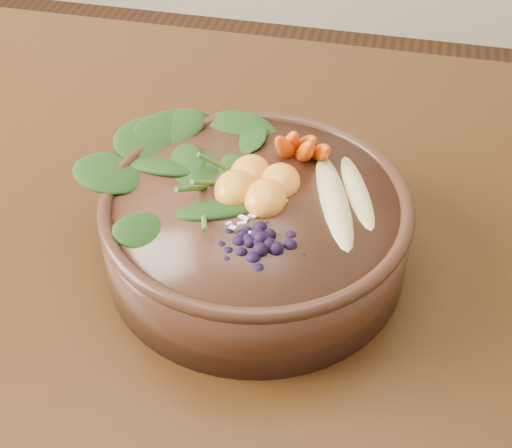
# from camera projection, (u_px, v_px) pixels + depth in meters

# --- Properties ---
(dining_table) EXTENTS (1.60, 0.90, 0.75)m
(dining_table) POSITION_uv_depth(u_px,v_px,m) (198.00, 272.00, 0.88)
(dining_table) COLOR #331C0C
(dining_table) RESTS_ON ground
(stoneware_bowl) EXTENTS (0.38, 0.38, 0.08)m
(stoneware_bowl) POSITION_uv_depth(u_px,v_px,m) (256.00, 231.00, 0.74)
(stoneware_bowl) COLOR #48291B
(stoneware_bowl) RESTS_ON dining_table
(kale_heap) EXTENTS (0.25, 0.23, 0.05)m
(kale_heap) POSITION_uv_depth(u_px,v_px,m) (208.00, 143.00, 0.74)
(kale_heap) COLOR #224815
(kale_heap) RESTS_ON stoneware_bowl
(carrot_cluster) EXTENTS (0.08, 0.08, 0.09)m
(carrot_cluster) POSITION_uv_depth(u_px,v_px,m) (308.00, 116.00, 0.75)
(carrot_cluster) COLOR #FF5A0F
(carrot_cluster) RESTS_ON stoneware_bowl
(banana_halves) EXTENTS (0.10, 0.18, 0.03)m
(banana_halves) POSITION_uv_depth(u_px,v_px,m) (347.00, 184.00, 0.71)
(banana_halves) COLOR #E0CC84
(banana_halves) RESTS_ON stoneware_bowl
(mandarin_cluster) EXTENTS (0.11, 0.12, 0.03)m
(mandarin_cluster) POSITION_uv_depth(u_px,v_px,m) (258.00, 174.00, 0.71)
(mandarin_cluster) COLOR orange
(mandarin_cluster) RESTS_ON stoneware_bowl
(blueberry_pile) EXTENTS (0.17, 0.14, 0.04)m
(blueberry_pile) POSITION_uv_depth(u_px,v_px,m) (261.00, 227.00, 0.65)
(blueberry_pile) COLOR black
(blueberry_pile) RESTS_ON stoneware_bowl
(coconut_flakes) EXTENTS (0.12, 0.10, 0.01)m
(coconut_flakes) POSITION_uv_depth(u_px,v_px,m) (259.00, 211.00, 0.69)
(coconut_flakes) COLOR white
(coconut_flakes) RESTS_ON stoneware_bowl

